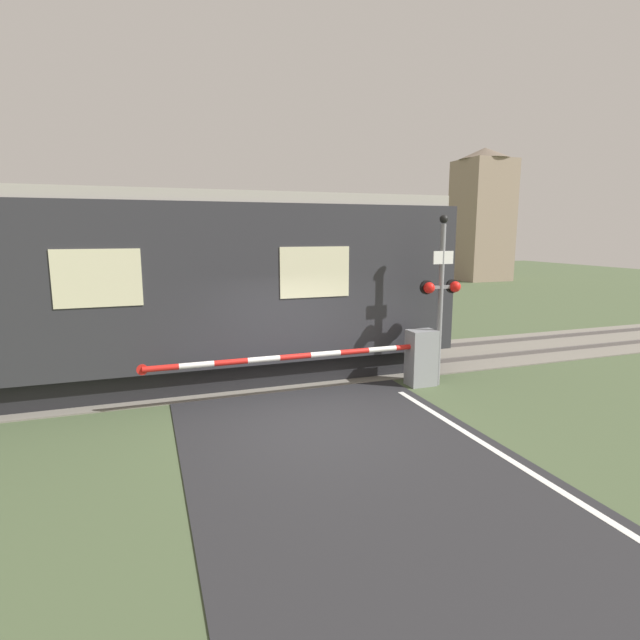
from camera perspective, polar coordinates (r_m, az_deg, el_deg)
ground_plane at (r=9.04m, az=-0.20°, el=-11.70°), size 80.00×80.00×0.00m
track_bed at (r=12.19m, az=-5.62°, el=-5.84°), size 36.00×3.20×0.13m
train at (r=11.49m, az=-23.40°, el=3.13°), size 15.29×2.93×4.17m
crossing_barrier at (r=10.96m, az=9.18°, el=-4.24°), size 6.19×0.44×1.24m
signal_post at (r=11.05m, az=13.67°, el=3.26°), size 0.95×0.26×3.71m
distant_building at (r=37.12m, az=18.00°, el=11.44°), size 3.65×3.65×9.00m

